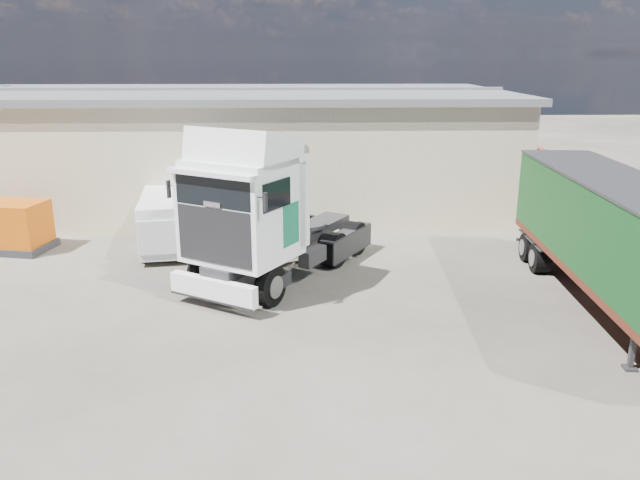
{
  "coord_description": "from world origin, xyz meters",
  "views": [
    {
      "loc": [
        -0.13,
        -14.03,
        6.92
      ],
      "look_at": [
        0.34,
        3.0,
        1.83
      ],
      "focal_mm": 35.0,
      "sensor_mm": 36.0,
      "label": 1
    }
  ],
  "objects_px": {
    "box_trailer": "(614,232)",
    "orange_skip": "(8,229)",
    "panel_van": "(171,221)",
    "tractor_unit": "(261,219)"
  },
  "relations": [
    {
      "from": "tractor_unit",
      "to": "panel_van",
      "type": "relative_size",
      "value": 1.5
    },
    {
      "from": "box_trailer",
      "to": "panel_van",
      "type": "relative_size",
      "value": 2.18
    },
    {
      "from": "tractor_unit",
      "to": "panel_van",
      "type": "height_order",
      "value": "tractor_unit"
    },
    {
      "from": "box_trailer",
      "to": "orange_skip",
      "type": "xyz_separation_m",
      "value": [
        -19.29,
        6.06,
        -1.47
      ]
    },
    {
      "from": "tractor_unit",
      "to": "panel_van",
      "type": "bearing_deg",
      "value": 163.4
    },
    {
      "from": "tractor_unit",
      "to": "box_trailer",
      "type": "xyz_separation_m",
      "value": [
        9.8,
        -2.26,
        0.15
      ]
    },
    {
      "from": "tractor_unit",
      "to": "orange_skip",
      "type": "relative_size",
      "value": 2.44
    },
    {
      "from": "box_trailer",
      "to": "orange_skip",
      "type": "distance_m",
      "value": 20.27
    },
    {
      "from": "orange_skip",
      "to": "box_trailer",
      "type": "bearing_deg",
      "value": -7.0
    },
    {
      "from": "panel_van",
      "to": "orange_skip",
      "type": "height_order",
      "value": "panel_van"
    }
  ]
}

